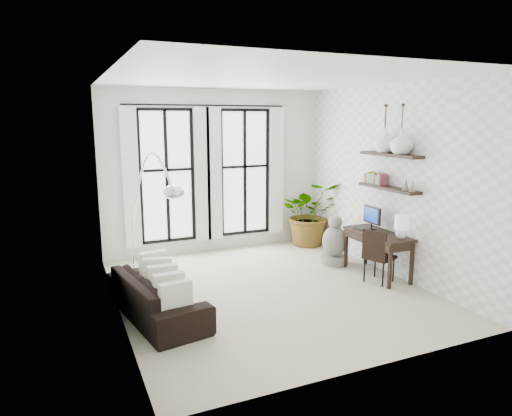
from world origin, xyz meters
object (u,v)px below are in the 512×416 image
plant (310,213)px  buddha (335,244)px  desk (380,236)px  arc_lamp (150,186)px  desk_chair (377,253)px  sofa (156,296)px

plant → buddha: bearing=-100.3°
desk → arc_lamp: bearing=170.8°
desk_chair → desk: bearing=24.2°
desk → buddha: desk is taller
sofa → buddha: bearing=-84.6°
sofa → plant: (3.70, 2.28, 0.40)m
sofa → arc_lamp: 1.55m
desk → arc_lamp: size_ratio=0.59×
sofa → desk_chair: bearing=-102.9°
desk_chair → arc_lamp: (-3.42, 0.82, 1.18)m
plant → arc_lamp: bearing=-155.7°
sofa → desk_chair: (3.52, -0.16, 0.22)m
sofa → desk: 3.77m
arc_lamp → buddha: arc_lamp is taller
arc_lamp → buddha: 3.62m
desk → desk_chair: 0.38m
desk → buddha: 1.00m
buddha → desk_chair: bearing=-86.7°
buddha → plant: bearing=79.7°
plant → sofa: bearing=-148.3°
sofa → desk: desk is taller
desk_chair → buddha: 1.14m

